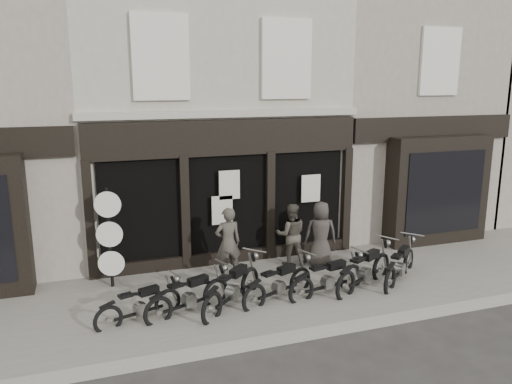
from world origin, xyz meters
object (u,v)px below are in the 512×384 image
object	(u,v)px
motorcycle_1	(189,299)
motorcycle_5	(365,273)
motorcycle_2	(233,291)
motorcycle_3	(279,286)
motorcycle_4	(328,282)
motorcycle_0	(140,308)
man_left	(228,243)
advert_sign_post	(110,242)
motorcycle_6	(400,268)
man_right	(321,234)
man_centre	(291,234)

from	to	relation	value
motorcycle_1	motorcycle_5	size ratio (longest dim) A/B	0.93
motorcycle_2	motorcycle_3	distance (m)	1.07
motorcycle_4	motorcycle_5	distance (m)	1.02
motorcycle_2	motorcycle_0	bearing A→B (deg)	138.56
motorcycle_3	man_left	xyz separation A→B (m)	(-0.73, 1.55, 0.60)
motorcycle_3	advert_sign_post	xyz separation A→B (m)	(-3.46, 1.87, 0.82)
motorcycle_6	man_right	distance (m)	2.15
motorcycle_4	man_right	world-z (taller)	man_right
motorcycle_1	motorcycle_3	world-z (taller)	motorcycle_3
man_left	advert_sign_post	size ratio (longest dim) A/B	0.71
motorcycle_0	motorcycle_2	size ratio (longest dim) A/B	0.99
motorcycle_1	man_centre	world-z (taller)	man_centre
motorcycle_4	man_left	world-z (taller)	man_left
motorcycle_2	motorcycle_3	xyz separation A→B (m)	(1.06, -0.02, -0.03)
motorcycle_6	man_left	size ratio (longest dim) A/B	1.04
motorcycle_5	man_left	xyz separation A→B (m)	(-2.89, 1.56, 0.56)
advert_sign_post	man_right	bearing A→B (deg)	8.00
motorcycle_4	motorcycle_5	size ratio (longest dim) A/B	0.99
motorcycle_0	motorcycle_1	xyz separation A→B (m)	(1.01, 0.02, 0.04)
motorcycle_6	man_left	xyz separation A→B (m)	(-3.90, 1.51, 0.59)
man_right	motorcycle_3	bearing A→B (deg)	58.27
motorcycle_2	motorcycle_4	bearing A→B (deg)	-45.66
motorcycle_5	advert_sign_post	size ratio (longest dim) A/B	0.85
motorcycle_6	man_centre	world-z (taller)	man_centre
motorcycle_4	man_left	distance (m)	2.58
advert_sign_post	motorcycle_6	bearing A→B (deg)	-4.38
man_centre	man_right	distance (m)	0.77
motorcycle_3	motorcycle_4	size ratio (longest dim) A/B	0.94
motorcycle_2	motorcycle_6	bearing A→B (deg)	-41.93
man_left	man_centre	xyz separation A→B (m)	(1.80, 0.32, -0.06)
motorcycle_3	motorcycle_4	distance (m)	1.15
motorcycle_1	man_centre	xyz separation A→B (m)	(3.08, 1.87, 0.54)
motorcycle_3	motorcycle_6	xyz separation A→B (m)	(3.17, 0.04, 0.02)
motorcycle_2	motorcycle_5	bearing A→B (deg)	-42.79
man_left	motorcycle_1	bearing A→B (deg)	48.45
motorcycle_4	motorcycle_0	bearing A→B (deg)	166.01
motorcycle_0	motorcycle_4	world-z (taller)	motorcycle_4
motorcycle_5	man_centre	bearing A→B (deg)	91.76
motorcycle_1	motorcycle_3	distance (m)	2.01
motorcycle_5	motorcycle_1	bearing A→B (deg)	151.37
motorcycle_3	motorcycle_6	distance (m)	3.17
motorcycle_0	advert_sign_post	world-z (taller)	advert_sign_post
motorcycle_2	motorcycle_4	distance (m)	2.22
motorcycle_3	motorcycle_2	bearing A→B (deg)	155.88
motorcycle_6	man_centre	bearing A→B (deg)	100.10
man_left	man_centre	bearing A→B (deg)	-171.57
motorcycle_2	motorcycle_1	bearing A→B (deg)	138.07
motorcycle_4	motorcycle_3	bearing A→B (deg)	161.68
motorcycle_6	motorcycle_4	bearing A→B (deg)	145.66
motorcycle_0	man_right	size ratio (longest dim) A/B	1.07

